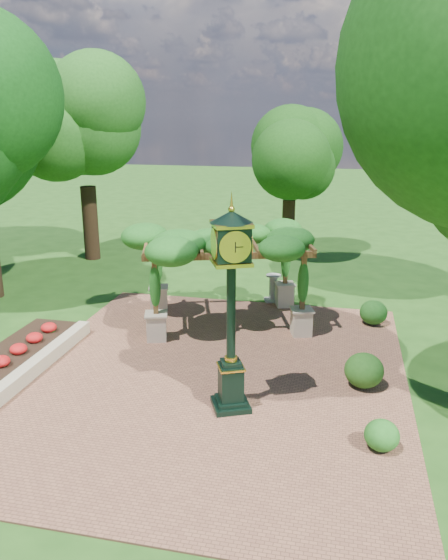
# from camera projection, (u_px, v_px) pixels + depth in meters

# --- Properties ---
(ground) EXTENTS (120.00, 120.00, 0.00)m
(ground) POSITION_uv_depth(u_px,v_px,m) (202.00, 394.00, 13.43)
(ground) COLOR #1E4714
(ground) RESTS_ON ground
(brick_plaza) EXTENTS (10.00, 12.00, 0.04)m
(brick_plaza) POSITION_uv_depth(u_px,v_px,m) (212.00, 375.00, 14.36)
(brick_plaza) COLOR brown
(brick_plaza) RESTS_ON ground
(border_wall) EXTENTS (0.35, 5.00, 0.40)m
(border_wall) POSITION_uv_depth(u_px,v_px,m) (43.00, 361.00, 14.79)
(border_wall) COLOR #C6B793
(border_wall) RESTS_ON ground
(flower_bed) EXTENTS (1.50, 5.00, 0.36)m
(flower_bed) POSITION_uv_depth(u_px,v_px,m) (13.00, 358.00, 14.98)
(flower_bed) COLOR red
(flower_bed) RESTS_ON ground
(pedestal_clock) EXTENTS (1.23, 1.23, 4.73)m
(pedestal_clock) POSITION_uv_depth(u_px,v_px,m) (231.00, 294.00, 11.95)
(pedestal_clock) COLOR black
(pedestal_clock) RESTS_ON brick_plaza
(pergola) EXTENTS (5.89, 4.61, 3.25)m
(pergola) POSITION_uv_depth(u_px,v_px,m) (226.00, 244.00, 17.30)
(pergola) COLOR #C7B594
(pergola) RESTS_ON brick_plaza
(sundial) EXTENTS (0.73, 0.73, 1.03)m
(sundial) POSITION_uv_depth(u_px,v_px,m) (273.00, 290.00, 19.93)
(sundial) COLOR #9C9C94
(sundial) RESTS_ON ground
(shrub_front) EXTENTS (0.95, 0.95, 0.64)m
(shrub_front) POSITION_uv_depth(u_px,v_px,m) (382.00, 435.00, 11.07)
(shrub_front) COLOR #20621C
(shrub_front) RESTS_ON brick_plaza
(shrub_mid) EXTENTS (1.13, 1.13, 0.88)m
(shrub_mid) POSITION_uv_depth(u_px,v_px,m) (364.00, 370.00, 13.61)
(shrub_mid) COLOR #225117
(shrub_mid) RESTS_ON brick_plaza
(shrub_back) EXTENTS (1.07, 1.07, 0.80)m
(shrub_back) POSITION_uv_depth(u_px,v_px,m) (374.00, 312.00, 17.71)
(shrub_back) COLOR #1F5618
(shrub_back) RESTS_ON brick_plaza
(tree_west_far) EXTENTS (4.32, 4.32, 8.86)m
(tree_west_far) POSITION_uv_depth(u_px,v_px,m) (84.00, 127.00, 24.31)
(tree_west_far) COLOR black
(tree_west_far) RESTS_ON ground
(tree_north) EXTENTS (3.67, 3.67, 7.03)m
(tree_north) POSITION_uv_depth(u_px,v_px,m) (291.00, 155.00, 25.12)
(tree_north) COLOR #321E14
(tree_north) RESTS_ON ground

